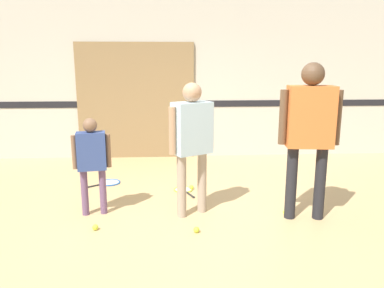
# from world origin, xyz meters

# --- Properties ---
(ground_plane) EXTENTS (16.00, 16.00, 0.00)m
(ground_plane) POSITION_xyz_m (0.00, 0.00, 0.00)
(ground_plane) COLOR tan
(wall_back) EXTENTS (16.00, 0.07, 3.20)m
(wall_back) POSITION_xyz_m (0.00, 3.04, 1.60)
(wall_back) COLOR beige
(wall_back) RESTS_ON ground_plane
(wall_panel) EXTENTS (2.18, 0.05, 2.16)m
(wall_panel) POSITION_xyz_m (-0.80, 2.98, 1.08)
(wall_panel) COLOR #93754C
(wall_panel) RESTS_ON ground_plane
(person_instructor) EXTENTS (0.54, 0.43, 1.58)m
(person_instructor) POSITION_xyz_m (0.09, 0.14, 0.98)
(person_instructor) COLOR tan
(person_instructor) RESTS_ON ground_plane
(person_student_left) EXTENTS (0.44, 0.23, 1.17)m
(person_student_left) POSITION_xyz_m (-1.08, 0.21, 0.73)
(person_student_left) COLOR #6B4C70
(person_student_left) RESTS_ON ground_plane
(person_student_right) EXTENTS (0.68, 0.33, 1.80)m
(person_student_right) POSITION_xyz_m (1.40, -0.06, 1.12)
(person_student_right) COLOR #232328
(person_student_right) RESTS_ON ground_plane
(racket_spare_on_floor) EXTENTS (0.35, 0.52, 0.03)m
(racket_spare_on_floor) POSITION_xyz_m (0.02, 0.98, 0.01)
(racket_spare_on_floor) COLOR #C6D838
(racket_spare_on_floor) RESTS_ON ground_plane
(racket_second_spare) EXTENTS (0.54, 0.45, 0.03)m
(racket_second_spare) POSITION_xyz_m (-1.10, 1.38, 0.01)
(racket_second_spare) COLOR blue
(racket_second_spare) RESTS_ON ground_plane
(tennis_ball_near_instructor) EXTENTS (0.07, 0.07, 0.07)m
(tennis_ball_near_instructor) POSITION_xyz_m (0.11, -0.38, 0.03)
(tennis_ball_near_instructor) COLOR #CCE038
(tennis_ball_near_instructor) RESTS_ON ground_plane
(tennis_ball_by_spare_racket) EXTENTS (0.07, 0.07, 0.07)m
(tennis_ball_by_spare_racket) POSITION_xyz_m (0.14, 1.02, 0.03)
(tennis_ball_by_spare_racket) COLOR #CCE038
(tennis_ball_by_spare_racket) RESTS_ON ground_plane
(tennis_ball_stray_left) EXTENTS (0.07, 0.07, 0.07)m
(tennis_ball_stray_left) POSITION_xyz_m (-1.00, -0.25, 0.03)
(tennis_ball_stray_left) COLOR #CCE038
(tennis_ball_stray_left) RESTS_ON ground_plane
(tennis_ball_stray_right) EXTENTS (0.07, 0.07, 0.07)m
(tennis_ball_stray_right) POSITION_xyz_m (1.22, 0.04, 0.03)
(tennis_ball_stray_right) COLOR #CCE038
(tennis_ball_stray_right) RESTS_ON ground_plane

